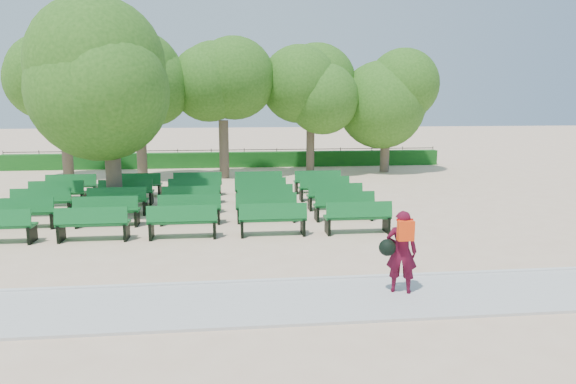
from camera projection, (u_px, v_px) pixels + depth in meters
The scene contains 9 objects.
ground at pixel (227, 220), 17.32m from camera, with size 120.00×120.00×0.00m, color #D9B490.
paving at pixel (225, 305), 10.07m from camera, with size 30.00×2.20×0.06m, color #BCBCB7.
curb at pixel (225, 283), 11.19m from camera, with size 30.00×0.12×0.10m, color silver.
hedge at pixel (228, 160), 30.93m from camera, with size 26.00×0.70×0.90m, color #165718.
fence at pixel (228, 166), 31.40m from camera, with size 26.00×0.10×1.02m, color black, non-canonical shape.
tree_line at pixel (228, 177), 27.10m from camera, with size 21.80×6.80×7.04m, color #32651B, non-canonical shape.
bench_array at pixel (193, 210), 18.44m from camera, with size 2.02×0.68×1.26m.
tree_among at pixel (109, 91), 17.63m from camera, with size 4.68×4.68×6.43m.
person at pixel (401, 250), 10.50m from camera, with size 0.86×0.60×1.73m.
Camera 1 is at (0.17, -17.00, 3.99)m, focal length 32.00 mm.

